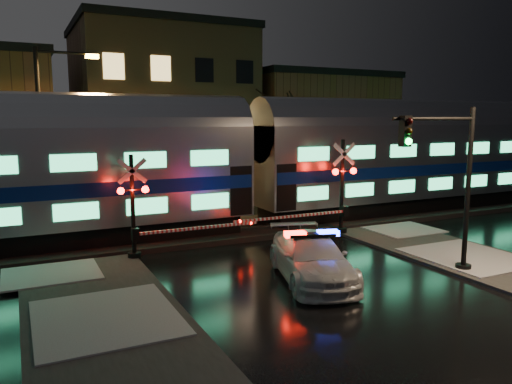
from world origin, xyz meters
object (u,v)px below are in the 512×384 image
Objects in this scene: police_car at (311,258)px; traffic_light at (450,188)px; crossing_signal_left at (144,217)px; crossing_signal_right at (336,197)px; streetlight at (47,127)px.

traffic_light reaches higher than police_car.
police_car is 6.41m from crossing_signal_left.
traffic_light is at bearing -90.15° from crossing_signal_right.
police_car is 6.41m from crossing_signal_right.
traffic_light is (8.48, -6.31, 1.34)m from crossing_signal_left.
crossing_signal_left is (-4.27, 4.70, 0.87)m from police_car.
crossing_signal_left is at bearing -68.05° from streetlight.
crossing_signal_right is at bearing 103.67° from traffic_light.
crossing_signal_right is 8.50m from crossing_signal_left.
streetlight reaches higher than traffic_light.
police_car is at bearing -47.74° from crossing_signal_left.
traffic_light is 0.67× the size of streetlight.
streetlight is (-2.70, 6.70, 3.19)m from crossing_signal_left.
traffic_light reaches higher than crossing_signal_left.
crossing_signal_left is at bearing -179.94° from crossing_signal_right.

